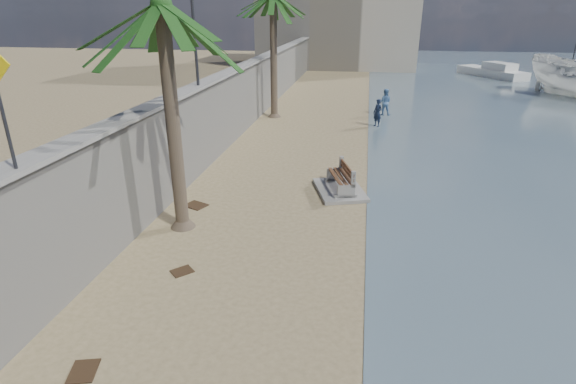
{
  "coord_description": "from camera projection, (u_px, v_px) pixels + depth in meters",
  "views": [
    {
      "loc": [
        1.69,
        -5.83,
        6.53
      ],
      "look_at": [
        -0.5,
        7.0,
        1.2
      ],
      "focal_mm": 28.0,
      "sensor_mm": 36.0,
      "label": 1
    }
  ],
  "objects": [
    {
      "name": "bench_far",
      "position": [
        340.0,
        181.0,
        17.1
      ],
      "size": [
        2.32,
        2.84,
        1.03
      ],
      "color": "gray",
      "rests_on": "ground_plane"
    },
    {
      "name": "yacht_far",
      "position": [
        491.0,
        73.0,
        46.32
      ],
      "size": [
        5.91,
        7.86,
        1.5
      ],
      "primitive_type": null,
      "rotation": [
        0.0,
        0.0,
        2.11
      ],
      "color": "silver",
      "rests_on": "bay_water"
    },
    {
      "name": "seawall",
      "position": [
        247.0,
        96.0,
        26.45
      ],
      "size": [
        0.45,
        70.0,
        3.5
      ],
      "primitive_type": "cube",
      "color": "gray",
      "rests_on": "ground_plane"
    },
    {
      "name": "debris_d",
      "position": [
        182.0,
        271.0,
        12.01
      ],
      "size": [
        0.69,
        0.69,
        0.03
      ],
      "primitive_type": "cube",
      "rotation": [
        0.0,
        0.0,
        3.93
      ],
      "color": "#382616",
      "rests_on": "ground_plane"
    },
    {
      "name": "person_b",
      "position": [
        385.0,
        101.0,
        29.37
      ],
      "size": [
        0.98,
        0.79,
        1.89
      ],
      "primitive_type": "imported",
      "rotation": [
        0.0,
        0.0,
        3.04
      ],
      "color": "#537AAC",
      "rests_on": "ground_plane"
    },
    {
      "name": "wall_cap",
      "position": [
        246.0,
        65.0,
        25.77
      ],
      "size": [
        0.8,
        70.0,
        0.12
      ],
      "primitive_type": "cube",
      "color": "gray",
      "rests_on": "seawall"
    },
    {
      "name": "sailboat_west",
      "position": [
        571.0,
        69.0,
        49.84
      ],
      "size": [
        6.98,
        3.06,
        11.3
      ],
      "color": "silver",
      "rests_on": "bay_water"
    },
    {
      "name": "streetlight",
      "position": [
        192.0,
        5.0,
        17.28
      ],
      "size": [
        0.28,
        0.28,
        5.12
      ],
      "color": "#2D2D33",
      "rests_on": "wall_cap"
    },
    {
      "name": "debris_c",
      "position": [
        196.0,
        205.0,
        16.04
      ],
      "size": [
        0.93,
        0.85,
        0.03
      ],
      "primitive_type": "cube",
      "rotation": [
        0.0,
        0.0,
        5.87
      ],
      "color": "#382616",
      "rests_on": "ground_plane"
    },
    {
      "name": "end_building",
      "position": [
        339.0,
        4.0,
        53.15
      ],
      "size": [
        18.0,
        12.0,
        14.0
      ],
      "primitive_type": "cube",
      "color": "#B7AA93",
      "rests_on": "ground_plane"
    },
    {
      "name": "person_a",
      "position": [
        378.0,
        111.0,
        26.46
      ],
      "size": [
        0.8,
        0.8,
        1.87
      ],
      "primitive_type": "imported",
      "rotation": [
        0.0,
        0.0,
        -0.76
      ],
      "color": "#131E35",
      "rests_on": "ground_plane"
    },
    {
      "name": "palm_mid",
      "position": [
        162.0,
        8.0,
        12.02
      ],
      "size": [
        5.0,
        5.0,
        7.53
      ],
      "color": "brown",
      "rests_on": "ground_plane"
    },
    {
      "name": "debris_b",
      "position": [
        83.0,
        371.0,
        8.7
      ],
      "size": [
        0.65,
        0.73,
        0.03
      ],
      "primitive_type": "cube",
      "rotation": [
        0.0,
        0.0,
        4.98
      ],
      "color": "#382616",
      "rests_on": "ground_plane"
    }
  ]
}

